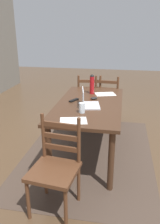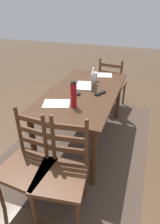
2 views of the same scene
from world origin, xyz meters
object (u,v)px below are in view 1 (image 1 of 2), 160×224
water_bottle (92,84)px  drinking_glass (82,108)px  dining_table (89,110)px  computer_mouse (94,98)px  tv_remote (74,100)px  chair_right_far (89,100)px  chair_right_near (107,101)px  laptop (87,102)px  chair_left_far (55,168)px

water_bottle → drinking_glass: 0.85m
dining_table → water_bottle: 0.52m
dining_table → computer_mouse: computer_mouse is taller
dining_table → drinking_glass: (-0.39, 0.04, 0.16)m
dining_table → water_bottle: bearing=4.0°
tv_remote → chair_right_far: bearing=-65.1°
chair_right_far → chair_right_near: size_ratio=1.00×
chair_right_far → laptop: (-1.26, -0.16, 0.37)m
chair_left_far → tv_remote: size_ratio=5.59×
dining_table → computer_mouse: size_ratio=16.71×
tv_remote → chair_left_far: bearing=121.0°
chair_right_far → dining_table: bearing=-171.5°
chair_left_far → chair_right_far: bearing=-0.0°
drinking_glass → chair_right_near: bearing=-7.8°
drinking_glass → computer_mouse: (0.56, -0.07, -0.04)m
water_bottle → tv_remote: (-0.41, 0.20, -0.14)m
chair_left_far → drinking_glass: chair_left_far is taller
dining_table → chair_right_far: 1.16m
chair_right_far → chair_right_near: bearing=-90.1°
chair_right_near → tv_remote: (-1.08, 0.40, 0.32)m
chair_left_far → computer_mouse: size_ratio=9.50×
drinking_glass → tv_remote: (0.44, 0.19, -0.05)m
water_bottle → chair_right_near: bearing=-17.0°
laptop → chair_right_near: bearing=-8.1°
chair_left_far → chair_right_near: (2.25, -0.34, 0.00)m
chair_left_far → tv_remote: 1.22m
chair_right_near → computer_mouse: size_ratio=9.50×
chair_left_far → chair_right_far: size_ratio=1.00×
water_bottle → drinking_glass: size_ratio=2.40×
chair_left_far → laptop: (0.99, -0.16, 0.37)m
drinking_glass → chair_left_far: bearing=169.9°
laptop → drinking_glass: laptop is taller
chair_right_near → laptop: laptop is taller
laptop → computer_mouse: 0.31m
chair_left_far → chair_right_near: size_ratio=1.00×
chair_right_near → water_bottle: 0.84m
drinking_glass → tv_remote: size_ratio=0.73×
chair_right_near → water_bottle: bearing=163.0°
computer_mouse → drinking_glass: bearing=146.9°
chair_right_far → water_bottle: bearing=-168.5°
laptop → tv_remote: (0.19, 0.22, -0.05)m
laptop → drinking_glass: size_ratio=2.90×
chair_left_far → computer_mouse: bearing=-9.0°
computer_mouse → dining_table: bearing=142.1°
chair_right_near → tv_remote: 1.19m
tv_remote → drinking_glass: bearing=141.7°
chair_right_far → computer_mouse: size_ratio=9.50×
drinking_glass → tv_remote: 0.48m
chair_right_far → computer_mouse: chair_right_far is taller
laptop → drinking_glass: (-0.25, 0.03, 0.00)m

